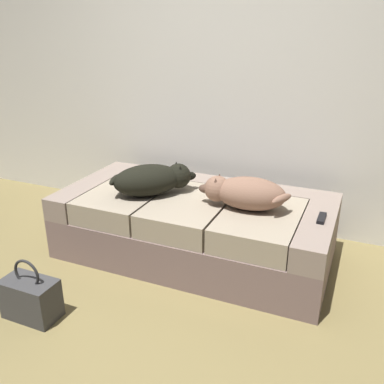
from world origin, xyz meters
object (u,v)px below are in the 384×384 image
object	(u,v)px
handbag	(31,298)
dog_dark	(153,179)
couch	(195,226)
dog_tan	(244,193)
tv_remote	(322,218)

from	to	relation	value
handbag	dog_dark	bearing A→B (deg)	73.01
couch	handbag	xyz separation A→B (m)	(-0.59, -1.05, -0.10)
dog_dark	handbag	size ratio (longest dim) A/B	1.48
dog_dark	handbag	world-z (taller)	dog_dark
dog_tan	couch	bearing A→B (deg)	171.05
dog_dark	handbag	xyz separation A→B (m)	(-0.30, -0.97, -0.45)
couch	dog_dark	world-z (taller)	dog_dark
couch	dog_tan	size ratio (longest dim) A/B	3.06
couch	dog_dark	xyz separation A→B (m)	(-0.29, -0.08, 0.34)
dog_tan	dog_dark	bearing A→B (deg)	-178.27
dog_dark	tv_remote	world-z (taller)	dog_dark
couch	dog_dark	bearing A→B (deg)	-164.69
couch	handbag	world-z (taller)	couch
dog_tan	tv_remote	size ratio (longest dim) A/B	4.19
dog_dark	handbag	bearing A→B (deg)	-106.99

